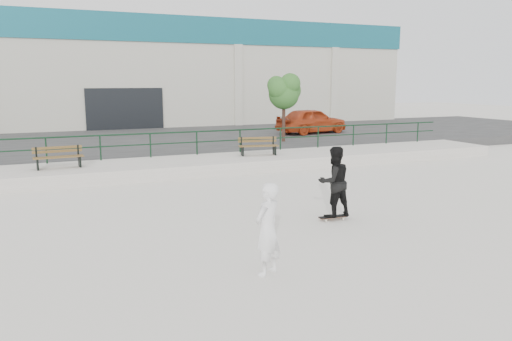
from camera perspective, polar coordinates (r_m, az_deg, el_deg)
name	(u,v)px	position (r m, az deg, el deg)	size (l,w,h in m)	color
ground	(290,241)	(11.63, 3.86, -8.02)	(120.00, 120.00, 0.00)	silver
ledge	(182,167)	(20.26, -8.40, 0.46)	(30.00, 3.00, 0.50)	#BCB7AC
parking_strip	(143,143)	(28.48, -12.80, 3.09)	(60.00, 14.00, 0.50)	#2F2F2F
railing	(174,139)	(21.37, -9.37, 3.62)	(28.00, 0.06, 1.03)	#12311C
commercial_building	(108,69)	(42.14, -16.58, 11.03)	(44.20, 16.33, 8.00)	#B3B2A1
bench_left	(58,157)	(19.56, -21.65, 1.41)	(1.76, 0.62, 0.80)	#513A1B
bench_right	(258,146)	(21.41, 0.25, 2.81)	(1.76, 0.81, 0.78)	#513A1B
tree	(284,91)	(26.27, 3.25, 9.11)	(1.99, 1.77, 3.54)	#412A20
red_car	(312,121)	(30.67, 6.37, 5.68)	(1.82, 4.51, 1.54)	#B33916
skateboard	(333,217)	(13.45, 8.79, -5.27)	(0.79, 0.23, 0.09)	black
standing_skater	(334,182)	(13.23, 8.90, -1.28)	(0.91, 0.71, 1.87)	black
seated_skater	(267,229)	(9.42, 1.32, -6.72)	(0.65, 0.43, 1.78)	white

